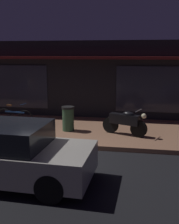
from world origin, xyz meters
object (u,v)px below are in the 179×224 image
at_px(motorcycle, 125,122).
at_px(parked_car_far, 6,153).
at_px(bicycle_parked, 15,117).
at_px(trash_bin, 68,118).

distance_m(motorcycle, parked_car_far, 4.70).
bearing_deg(bicycle_parked, motorcycle, -8.22).
distance_m(trash_bin, parked_car_far, 4.14).
bearing_deg(parked_car_far, trash_bin, 83.01).
xyz_separation_m(bicycle_parked, parked_car_far, (1.85, -4.52, 0.20)).
height_order(motorcycle, bicycle_parked, motorcycle).
height_order(bicycle_parked, parked_car_far, parked_car_far).
bearing_deg(parked_car_far, bicycle_parked, 112.20).
relative_size(trash_bin, parked_car_far, 0.22).
bearing_deg(motorcycle, parked_car_far, -124.58).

